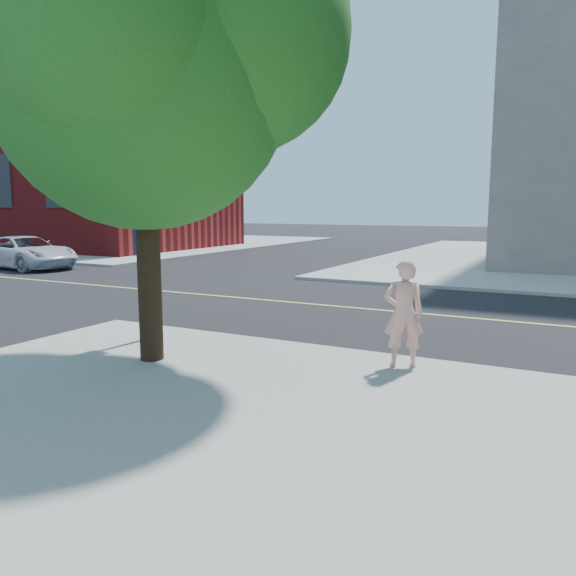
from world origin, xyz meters
The scene contains 9 objects.
ground centered at (0.00, 0.00, 0.00)m, with size 140.00×140.00×0.00m, color black.
road_ew centered at (0.00, 4.50, 0.01)m, with size 140.00×9.00×0.01m, color black.
sidewalk_nw centered at (-23.00, 21.50, 0.06)m, with size 26.00×25.00×0.12m, color #989893.
church centered at (-20.00, 18.00, 7.18)m, with size 15.20×12.00×14.40m.
office_block centered at (-32.00, 21.98, 9.12)m, with size 12.00×14.08×18.00m.
man_on_phone centered at (5.83, -0.69, 0.99)m, with size 0.63×0.41×1.73m, color #F1AC9F.
street_tree centered at (2.09, -2.18, 5.22)m, with size 5.95×5.41×7.89m.
signal_pole centered at (-0.96, -1.19, 3.23)m, with size 3.39×0.38×3.82m.
car_a centered at (-13.09, 6.97, 0.71)m, with size 2.36×5.11×1.42m, color silver.
Camera 1 is at (8.22, -9.28, 2.66)m, focal length 34.91 mm.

